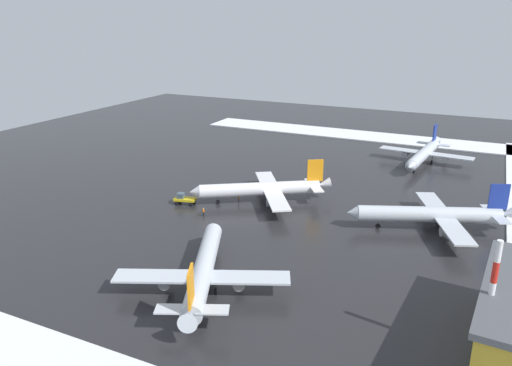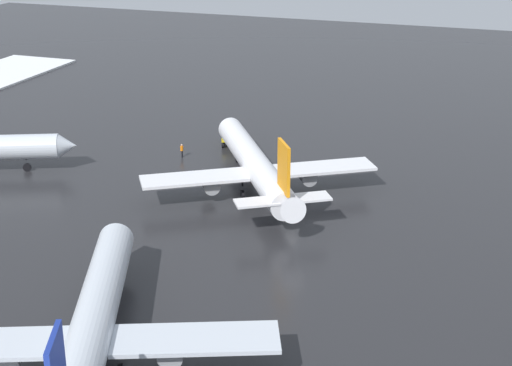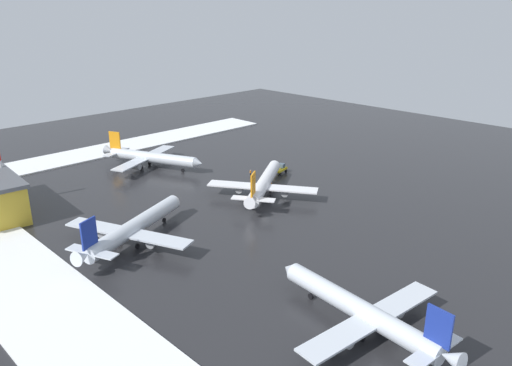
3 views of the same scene
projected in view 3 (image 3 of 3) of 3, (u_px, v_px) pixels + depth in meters
ground_plane at (261, 208)px, 110.33m from camera, size 240.00×240.00×0.00m
snow_bank_far at (34, 294)px, 77.20m from camera, size 152.00×16.00×0.31m
snow_bank_left at (109, 149)px, 155.22m from camera, size 14.00×116.00×0.31m
airplane_parked_portside at (264, 183)px, 116.93m from camera, size 23.57×27.46×9.23m
airplane_foreground_jet at (362, 311)px, 68.07m from camera, size 30.57×25.41×9.07m
airplane_distant_tail at (134, 227)px, 93.48m from camera, size 25.57×30.19×9.38m
airplane_far_rear at (151, 157)px, 136.90m from camera, size 29.40×24.94×9.22m
pushback_tug at (280, 169)px, 133.12m from camera, size 3.27×5.00×2.50m
ground_crew_beside_wing at (271, 184)px, 122.39m from camera, size 0.36×0.36×1.71m
ground_crew_near_tug at (251, 172)px, 131.05m from camera, size 0.36×0.36×1.71m
antenna_mast at (2, 172)px, 110.19m from camera, size 0.70×0.70×15.47m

